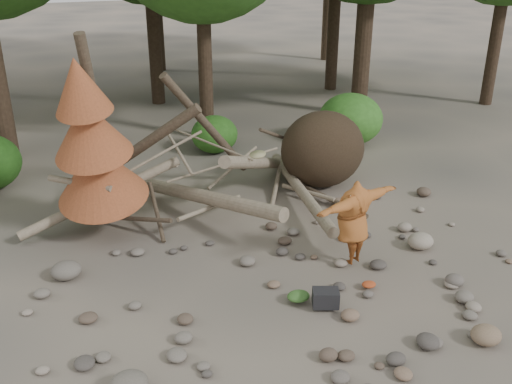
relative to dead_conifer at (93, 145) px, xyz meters
name	(u,v)px	position (x,y,z in m)	size (l,w,h in m)	color
ground	(303,290)	(3.12, -3.37, -2.11)	(120.00, 120.00, 0.00)	#514C44
deadfall_pile	(303,154)	(5.13, 0.87, -1.16)	(8.55, 5.24, 3.30)	#332619
dead_conifer	(93,145)	(0.00, 0.00, 0.00)	(2.06, 2.16, 4.35)	#4C3F30
bush_mid	(214,134)	(3.92, 4.43, -1.55)	(1.40, 1.40, 1.12)	#2F691E
bush_right	(350,119)	(8.12, 3.63, -1.31)	(2.00, 2.00, 1.60)	#3A7C26
frisbee_thrower	(353,222)	(4.38, -2.90, -1.17)	(3.16, 1.16, 2.48)	#9D5423
backpack	(325,301)	(3.22, -4.03, -1.96)	(0.45, 0.30, 0.30)	black
cloth_green	(298,299)	(2.86, -3.70, -2.03)	(0.41, 0.34, 0.15)	#366227
cloth_orange	(369,287)	(4.24, -3.79, -2.06)	(0.27, 0.22, 0.10)	#A13D1B
boulder_front_left	(129,384)	(-0.30, -4.84, -1.95)	(0.55, 0.49, 0.33)	#625C52
boulder_front_right	(486,335)	(5.14, -5.79, -1.96)	(0.50, 0.45, 0.30)	#806850
boulder_mid_right	(421,241)	(6.06, -2.85, -1.95)	(0.55, 0.49, 0.33)	gray
boulder_mid_left	(66,270)	(-0.87, -1.38, -1.94)	(0.57, 0.51, 0.34)	#645E55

